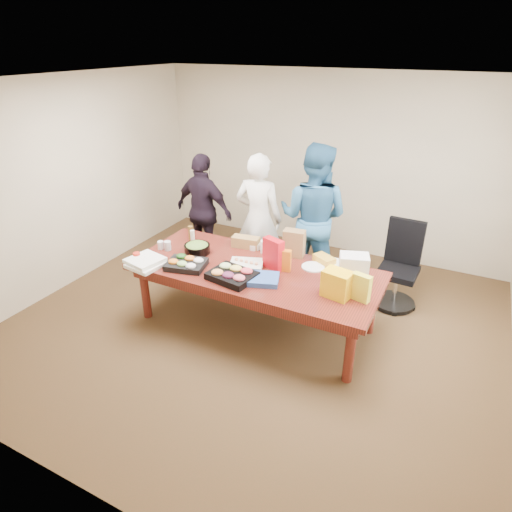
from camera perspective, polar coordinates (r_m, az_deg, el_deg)
The scene contains 36 objects.
floor at distance 5.29m, azimuth -0.09°, elevation -8.92°, with size 5.50×5.00×0.02m, color #47301E.
ceiling at distance 4.32m, azimuth -0.12°, elevation 21.93°, with size 5.50×5.00×0.02m, color white.
wall_back at distance 6.85m, azimuth 9.59°, elevation 11.74°, with size 5.50×0.04×2.70m, color beige.
wall_front at distance 2.92m, azimuth -23.42°, elevation -11.87°, with size 5.50×0.04×2.70m, color beige.
wall_left at distance 6.30m, azimuth -23.29°, elevation 8.67°, with size 0.04×5.00×2.70m, color beige.
conference_table at distance 5.07m, azimuth -0.10°, elevation -5.38°, with size 2.80×1.20×0.75m, color #4C1C0F.
office_chair at distance 5.64m, azimuth 18.13°, elevation -1.59°, with size 0.54×0.54×1.05m, color black.
person_center at distance 5.87m, azimuth 0.35°, elevation 4.87°, with size 0.65×0.43×1.78m, color white.
person_right at distance 5.75m, azimuth 7.47°, elevation 5.03°, with size 0.94×0.73×1.94m, color #2C638D.
person_left at distance 6.37m, azimuth -6.81°, elevation 5.87°, with size 0.97×0.40×1.66m, color black.
veggie_tray at distance 4.96m, azimuth -9.12°, elevation -1.10°, with size 0.43×0.34×0.07m, color black.
fruit_tray at distance 4.67m, azimuth -3.14°, elevation -2.58°, with size 0.48×0.37×0.07m, color black.
sheet_cake at distance 4.89m, azimuth -1.27°, elevation -1.19°, with size 0.36×0.27×0.06m, color silver.
salad_bowl at distance 5.27m, azimuth -7.70°, elevation 0.95°, with size 0.31×0.31×0.10m, color black.
chip_bag_blue at distance 4.62m, azimuth 0.56°, elevation -3.03°, with size 0.39×0.29×0.06m, color #2B519E.
chip_bag_red at distance 4.82m, azimuth 2.28°, elevation 0.27°, with size 0.24×0.10×0.36m, color red.
chip_bag_yellow at distance 4.36m, azimuth 13.58°, elevation -4.04°, with size 0.19×0.08×0.28m, color yellow.
chip_bag_orange at distance 4.80m, azimuth 3.65°, elevation -0.58°, with size 0.16×0.07×0.25m, color orange.
mayo_jar at distance 5.22m, azimuth 1.12°, elevation 1.25°, with size 0.10×0.10×0.15m, color white.
mustard_bottle at distance 5.21m, azimuth 2.89°, elevation 1.14°, with size 0.05×0.05×0.15m, color yellow.
dressing_bottle at distance 5.62m, azimuth -8.55°, elevation 3.01°, with size 0.06×0.06×0.19m, color brown.
ranch_bottle at distance 5.54m, azimuth -8.30°, elevation 2.55°, with size 0.05×0.05×0.16m, color silver.
banana_bunch at distance 5.05m, azimuth 8.91°, elevation -0.46°, with size 0.25×0.15×0.08m, color gold.
bread_loaf at distance 5.36m, azimuth -1.35°, elevation 1.84°, with size 0.34×0.15×0.13m, color olive.
kraft_bag at distance 5.12m, azimuth 4.99°, elevation 1.68°, with size 0.25×0.14×0.32m, color olive.
red_cup at distance 5.20m, azimuth -15.32°, elevation -0.13°, with size 0.08×0.08×0.11m, color red.
clear_cup_a at distance 5.45m, azimuth -12.37°, elevation 1.40°, with size 0.07×0.07×0.10m, color white.
clear_cup_b at distance 5.40m, azimuth -11.50°, elevation 1.33°, with size 0.08×0.08×0.11m, color silver.
pizza_box_lower at distance 5.08m, azimuth -14.19°, elevation -1.09°, with size 0.36×0.36×0.04m, color white.
pizza_box_upper at distance 5.09m, azimuth -14.31°, elevation -0.52°, with size 0.36×0.36×0.04m, color white.
plate_a at distance 4.94m, azimuth 7.48°, elevation -1.43°, with size 0.26×0.26×0.01m, color white.
plate_b at distance 5.07m, azimuth 10.00°, elevation -0.86°, with size 0.25×0.25×0.02m, color white.
dip_bowl_a at distance 5.19m, azimuth 2.89°, elevation 0.47°, with size 0.16×0.16×0.06m, color beige.
dip_bowl_b at distance 5.34m, azimuth -0.20°, elevation 1.33°, with size 0.16×0.16×0.06m, color white.
grocery_bag_white at distance 4.66m, azimuth 12.62°, elevation -1.65°, with size 0.30×0.21×0.32m, color white.
grocery_bag_yellow at distance 4.38m, azimuth 10.57°, elevation -3.61°, with size 0.28×0.19×0.28m, color yellow.
Camera 1 is at (1.95, -3.84, 3.06)m, focal length 30.57 mm.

